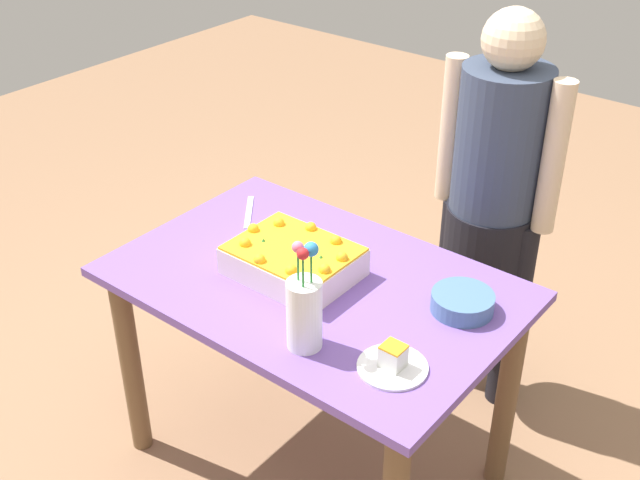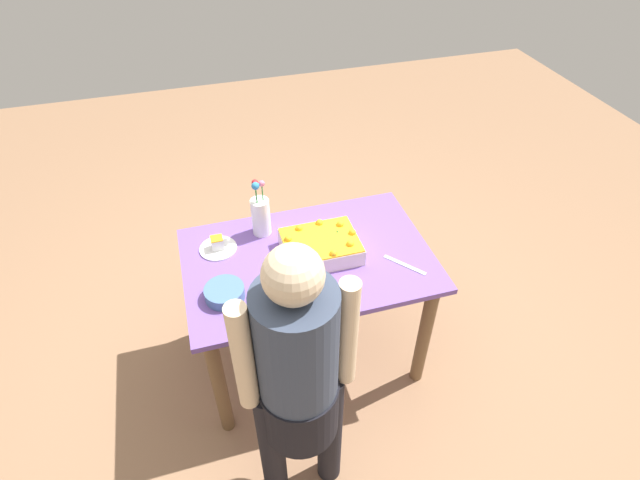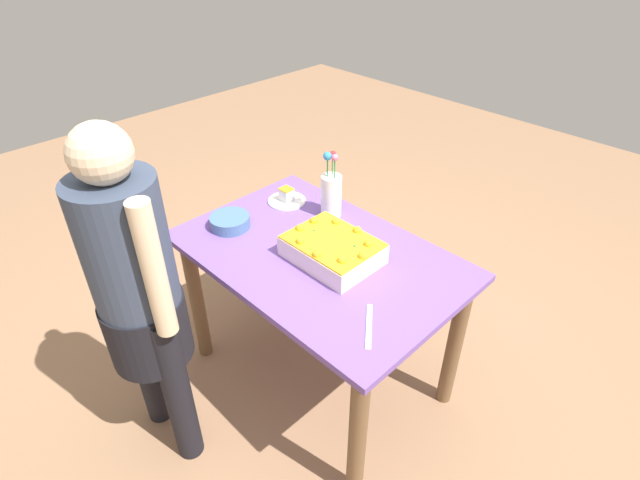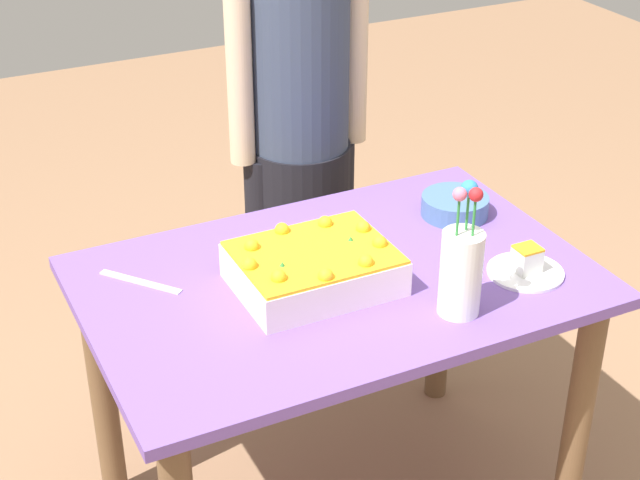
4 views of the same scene
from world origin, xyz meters
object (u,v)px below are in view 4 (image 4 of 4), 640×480
Objects in this scene: sheet_cake at (314,268)px; fruit_bowl at (455,206)px; cake_knife at (140,282)px; flower_vase at (461,268)px; person_standing at (300,128)px; serving_plate_with_slice at (526,266)px.

fruit_bowl is (-0.50, -0.16, -0.02)m from sheet_cake.
sheet_cake is at bearing 23.16° from cake_knife.
sheet_cake is 0.53m from fruit_bowl.
cake_knife is 0.77m from flower_vase.
cake_knife is at bearing -27.84° from sheet_cake.
sheet_cake is 0.77m from person_standing.
serving_plate_with_slice is at bearing 27.46° from cake_knife.
cake_knife is 1.23× the size of fruit_bowl.
person_standing is (0.19, -0.89, 0.06)m from serving_plate_with_slice.
serving_plate_with_slice is at bearing -164.08° from flower_vase.
flower_vase is 1.78× the size of fruit_bowl.
cake_knife is at bearing -52.12° from person_standing.
serving_plate_with_slice is 0.13× the size of person_standing.
fruit_bowl is (-0.01, -0.34, 0.01)m from serving_plate_with_slice.
sheet_cake is at bearing 17.53° from fruit_bowl.
flower_vase is at bearing 135.11° from sheet_cake.
flower_vase is at bearing 58.05° from fruit_bowl.
person_standing reaches higher than fruit_bowl.
flower_vase is (-0.25, 0.25, 0.07)m from sheet_cake.
person_standing is at bearing -112.57° from sheet_cake.
flower_vase is (0.24, 0.07, 0.10)m from serving_plate_with_slice.
flower_vase reaches higher than fruit_bowl.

